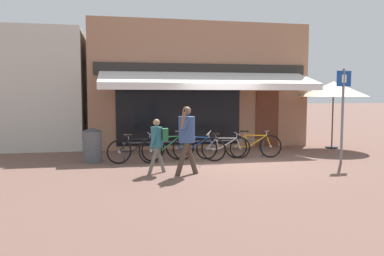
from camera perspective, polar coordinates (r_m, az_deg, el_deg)
ground_plane at (r=11.05m, az=6.16°, el=-5.11°), size 160.00×160.00×0.00m
shop_front at (r=15.10m, az=0.54°, el=6.40°), size 8.19×4.80×4.62m
bike_rack_rail at (r=11.31m, az=0.61°, el=-2.36°), size 4.39×0.04×0.57m
bicycle_black at (r=10.83m, az=-8.49°, el=-3.31°), size 1.69×0.51×0.86m
bicycle_green at (r=10.94m, az=-3.79°, el=-3.08°), size 1.74×0.77×0.89m
bicycle_blue at (r=11.06m, az=0.44°, el=-3.01°), size 1.72×0.99×0.90m
bicycle_silver at (r=11.41m, az=4.80°, el=-2.96°), size 1.70×0.52×0.80m
bicycle_orange at (r=11.79m, az=9.29°, el=-2.65°), size 1.80×0.52×0.86m
pedestrian_adult at (r=9.04m, az=-0.81°, el=-0.80°), size 0.63×0.61×1.68m
pedestrian_child at (r=9.30m, az=-5.23°, el=-1.74°), size 0.52×0.44×1.36m
litter_bin at (r=11.20m, az=-14.97°, el=-2.48°), size 0.56×0.56×1.01m
parking_sign at (r=11.47m, az=21.99°, el=3.12°), size 0.44×0.07×2.68m
cafe_parasol at (r=14.61m, az=20.76°, el=5.54°), size 2.46×2.46×2.44m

